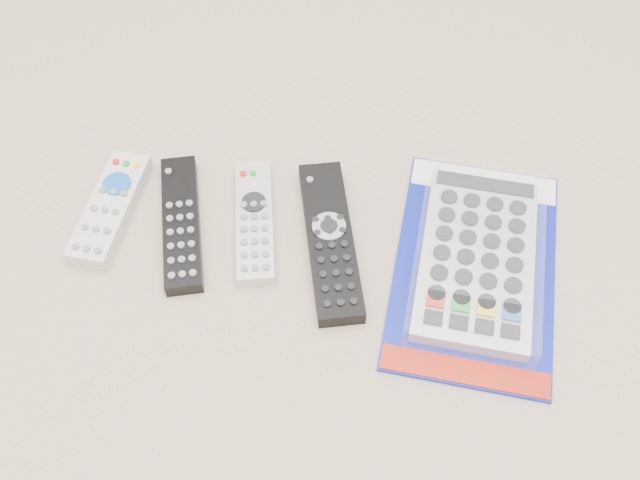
# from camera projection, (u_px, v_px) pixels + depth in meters

# --- Properties ---
(remote_small_grey) EXTENTS (0.07, 0.18, 0.03)m
(remote_small_grey) POSITION_uv_depth(u_px,v_px,m) (110.00, 208.00, 0.91)
(remote_small_grey) COLOR silver
(remote_small_grey) RESTS_ON ground
(remote_slim_black) EXTENTS (0.09, 0.21, 0.02)m
(remote_slim_black) POSITION_uv_depth(u_px,v_px,m) (181.00, 223.00, 0.90)
(remote_slim_black) COLOR black
(remote_slim_black) RESTS_ON ground
(remote_silver_dvd) EXTENTS (0.07, 0.19, 0.02)m
(remote_silver_dvd) POSITION_uv_depth(u_px,v_px,m) (255.00, 221.00, 0.90)
(remote_silver_dvd) COLOR #BDBDC1
(remote_silver_dvd) RESTS_ON ground
(remote_large_black) EXTENTS (0.10, 0.24, 0.03)m
(remote_large_black) POSITION_uv_depth(u_px,v_px,m) (330.00, 240.00, 0.89)
(remote_large_black) COLOR black
(remote_large_black) RESTS_ON ground
(jumbo_remote_packaged) EXTENTS (0.23, 0.34, 0.04)m
(jumbo_remote_packaged) POSITION_uv_depth(u_px,v_px,m) (477.00, 257.00, 0.86)
(jumbo_remote_packaged) COLOR #0D1893
(jumbo_remote_packaged) RESTS_ON ground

